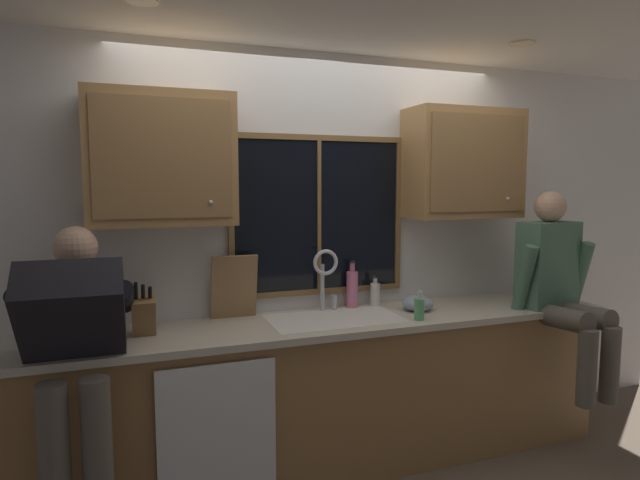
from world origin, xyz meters
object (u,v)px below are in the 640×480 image
Objects in this scene: person_standing at (75,355)px; soap_dispenser at (419,309)px; mixing_bowl at (417,303)px; bottle_green_glass at (375,294)px; knife_block at (144,315)px; cutting_board at (234,287)px; person_sitting_on_counter at (559,281)px; bottle_tall_clear at (352,288)px.

soap_dispenser is (1.86, 0.09, 0.04)m from person_standing.
bottle_green_glass is (-0.20, 0.20, 0.04)m from mixing_bowl.
cutting_board is (0.52, 0.19, 0.08)m from knife_block.
person_standing is at bearing -177.18° from soap_dispenser.
mixing_bowl is (1.98, 0.31, 0.02)m from person_standing.
soap_dispenser is (-0.98, 0.07, -0.12)m from person_sitting_on_counter.
cutting_board is 1.96× the size of bottle_green_glass.
person_sitting_on_counter reaches higher than knife_block.
bottle_green_glass is at bearing 101.55° from soap_dispenser.
person_sitting_on_counter is 6.26× the size of bottle_green_glass.
bottle_green_glass is (1.77, 0.51, 0.06)m from person_standing.
person_sitting_on_counter is at bearing -13.42° from cutting_board.
knife_block is (0.31, 0.32, 0.08)m from person_standing.
person_standing is at bearing -171.09° from mixing_bowl.
cutting_board is 0.95m from bottle_green_glass.
soap_dispenser is at bearing -21.83° from cutting_board.
cutting_board reaches higher than bottle_tall_clear.
mixing_bowl is 1.14× the size of soap_dispenser.
mixing_bowl is 1.02× the size of bottle_green_glass.
person_sitting_on_counter is at bearing -24.62° from bottle_green_glass.
soap_dispenser is at bearing -78.45° from bottle_green_glass.
person_standing is 4.73× the size of knife_block.
person_standing is 2.85m from person_sitting_on_counter.
cutting_board is at bearing 31.12° from person_standing.
bottle_tall_clear is at bearing 149.02° from mixing_bowl.
bottle_tall_clear is (-1.23, 0.50, -0.06)m from person_sitting_on_counter.
soap_dispenser reaches higher than mixing_bowl.
person_sitting_on_counter is at bearing -22.30° from bottle_tall_clear.
knife_block is 1.04× the size of bottle_tall_clear.
bottle_green_glass is at bearing 7.69° from knife_block.
person_sitting_on_counter is at bearing 0.47° from person_standing.
knife_block is 1.79× the size of soap_dispenser.
bottle_tall_clear is (1.30, 0.21, 0.02)m from knife_block.
bottle_green_glass is at bearing 16.14° from person_standing.
person_standing is 7.40× the size of mixing_bowl.
bottle_green_glass is 0.65× the size of bottle_tall_clear.
cutting_board is 1.28× the size of bottle_tall_clear.
person_standing is 8.47× the size of soap_dispenser.
person_sitting_on_counter is at bearing -3.96° from soap_dispenser.
person_standing reaches higher than bottle_tall_clear.
mixing_bowl is at bearing -30.98° from bottle_tall_clear.
bottle_tall_clear is at bearing 1.80° from cutting_board.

